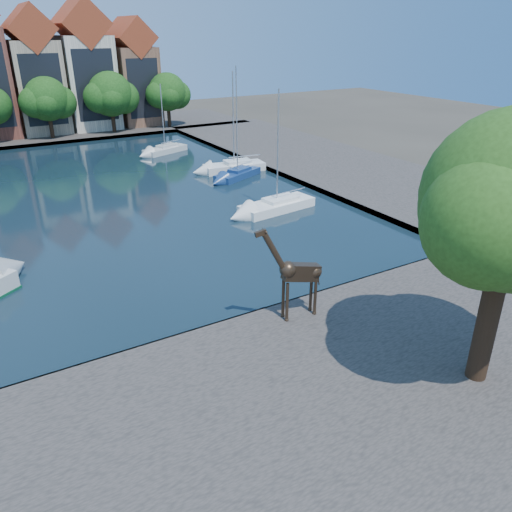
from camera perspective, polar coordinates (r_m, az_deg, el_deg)
The scene contains 16 objects.
ground at distance 24.35m, azimuth -5.13°, elevation -8.69°, with size 160.00×160.00×0.00m, color #38332B.
water_basin at distance 45.36m, azimuth -18.60°, elevation 6.25°, with size 38.00×50.00×0.08m, color black.
near_quay at distance 19.38m, azimuth 4.41°, elevation -17.89°, with size 50.00×14.00×0.50m, color #4A4440.
far_quay at distance 76.15m, azimuth -24.39°, elevation 12.56°, with size 60.00×16.00×0.50m, color #4A4440.
right_quay at distance 55.69m, azimuth 7.48°, elevation 10.79°, with size 14.00×52.00×0.50m, color #4A4440.
townhouse_east_inner at distance 75.47m, azimuth -23.86°, elevation 18.37°, with size 5.94×9.18×15.79m.
townhouse_east_mid at distance 76.62m, azimuth -18.88°, elevation 19.44°, with size 6.43×9.18×16.65m.
townhouse_east_end at distance 78.39m, azimuth -13.91°, elevation 19.35°, with size 5.44×9.18×14.43m.
far_tree_mid_east at distance 70.32m, azimuth -22.71°, elevation 16.08°, with size 7.02×5.40×7.52m.
far_tree_east at distance 71.95m, azimuth -16.22°, elevation 17.20°, with size 7.54×5.80×7.84m.
far_tree_far_east at distance 74.43m, azimuth -10.02°, elevation 17.85°, with size 6.76×5.20×7.36m.
giraffe_statue at distance 23.49m, azimuth 4.62°, elevation -1.90°, with size 3.38×0.76×4.83m.
sailboat_right_a at distance 39.92m, azimuth 2.40°, elevation 5.99°, with size 6.54×2.97×9.29m.
sailboat_right_b at distance 49.11m, azimuth -2.12°, elevation 9.51°, with size 5.54×3.84×10.24m.
sailboat_right_c at distance 51.44m, azimuth -2.51°, elevation 10.31°, with size 6.33×2.92×9.61m.
sailboat_right_d at distance 60.46m, azimuth -10.36°, elevation 11.99°, with size 5.70×3.71×7.66m.
Camera 1 is at (-8.49, -18.54, 13.30)m, focal length 35.00 mm.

